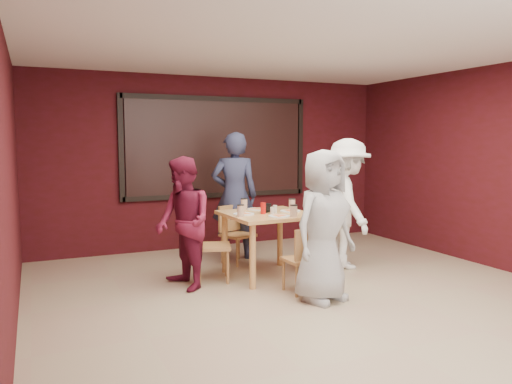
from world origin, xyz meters
name	(u,v)px	position (x,y,z in m)	size (l,w,h in m)	color
floor	(330,309)	(0.00, 0.00, 0.00)	(7.00, 7.00, 0.00)	tan
window_blinds	(218,147)	(0.00, 3.45, 1.65)	(3.00, 0.02, 1.50)	black
dining_table	(268,221)	(-0.06, 1.42, 0.73)	(1.10, 1.10, 0.99)	#DCA75A
chair_front	(304,256)	(0.01, 0.57, 0.44)	(0.38, 0.38, 0.78)	tan
chair_back	(235,231)	(-0.17, 2.28, 0.47)	(0.51, 0.51, 0.83)	tan
chair_left	(207,242)	(-0.85, 1.53, 0.50)	(0.54, 0.54, 0.89)	tan
chair_right	(318,236)	(0.73, 1.46, 0.46)	(0.50, 0.50, 0.82)	tan
diner_front	(323,226)	(0.08, 0.28, 0.84)	(0.82, 0.53, 1.67)	#AEAEAE
diner_back	(234,196)	(-0.07, 2.54, 0.94)	(0.69, 0.45, 1.89)	#2D3150
diner_left	(183,223)	(-1.20, 1.34, 0.79)	(0.77, 0.60, 1.58)	maroon
diner_right	(347,203)	(1.15, 1.40, 0.90)	(1.16, 0.67, 1.79)	white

